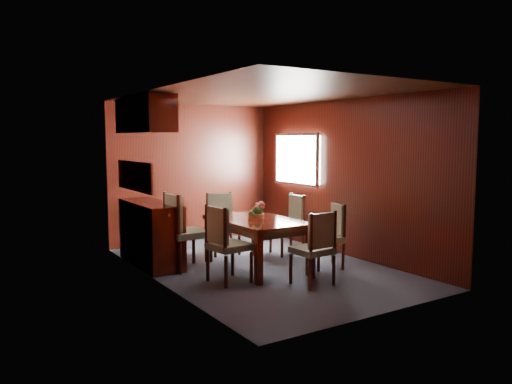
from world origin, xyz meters
TOP-DOWN VIEW (x-y plane):
  - ground at (0.00, 0.00)m, footprint 4.50×4.50m
  - room_shell at (-0.10, 0.33)m, footprint 3.06×4.52m
  - sideboard at (-1.25, 1.00)m, footprint 0.48×1.40m
  - dining_table at (-0.09, -0.01)m, footprint 0.93×1.48m
  - chair_left_near at (-0.81, -0.39)m, footprint 0.49×0.51m
  - chair_left_far at (-1.00, 0.49)m, footprint 0.50×0.52m
  - chair_right_near at (0.82, -0.51)m, footprint 0.53×0.54m
  - chair_right_far at (0.85, 0.48)m, footprint 0.48×0.50m
  - chair_head at (0.07, -1.11)m, footprint 0.46×0.44m
  - chair_foot at (-0.04, 1.10)m, footprint 0.52×0.50m
  - flower_centerpiece at (-0.07, 0.04)m, footprint 0.24×0.24m

SIDE VIEW (x-z plane):
  - ground at x=0.00m, z-range 0.00..0.00m
  - sideboard at x=-1.25m, z-range 0.00..0.90m
  - chair_right_near at x=0.82m, z-range 0.05..0.96m
  - chair_head at x=0.07m, z-range 0.05..0.98m
  - chair_right_far at x=0.85m, z-range 0.05..0.99m
  - chair_foot at x=-0.04m, z-range 0.05..1.00m
  - chair_left_near at x=-0.81m, z-range 0.05..1.04m
  - chair_left_far at x=-1.00m, z-range 0.06..1.13m
  - dining_table at x=-0.09m, z-range 0.25..0.94m
  - flower_centerpiece at x=-0.07m, z-range 0.69..0.93m
  - room_shell at x=-0.10m, z-range 0.43..2.84m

